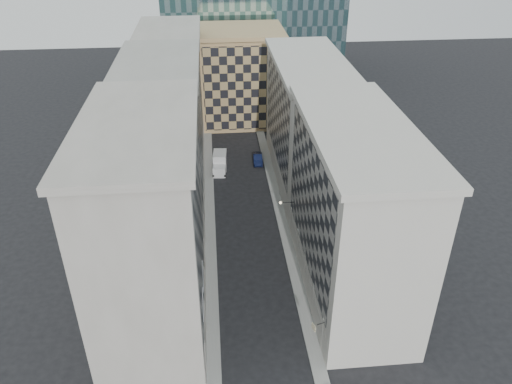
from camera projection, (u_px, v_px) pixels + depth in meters
sidewalk_west at (210, 220)px, 72.96m from camera, size 1.50×100.00×0.15m
sidewalk_east at (281, 216)px, 73.81m from camera, size 1.50×100.00×0.15m
bldg_left_a at (151, 231)px, 50.25m from camera, size 10.80×22.80×23.70m
bldg_left_b at (165, 143)px, 69.33m from camera, size 10.80×22.80×22.70m
bldg_left_c at (173, 93)px, 88.41m from camera, size 10.80×22.80×21.70m
bldg_right_a at (351, 211)px, 56.18m from camera, size 10.80×26.80×20.70m
bldg_right_b at (307, 122)px, 79.53m from camera, size 10.80×28.80×19.70m
tan_block at (241, 76)px, 101.19m from camera, size 16.80×14.80×18.80m
flagpoles_left at (203, 290)px, 48.32m from camera, size 0.10×6.33×2.33m
bracket_lamp at (282, 203)px, 65.47m from camera, size 1.98×0.36×0.36m
box_truck at (220, 163)px, 85.72m from camera, size 2.66×5.61×2.99m
dark_car at (258, 159)px, 88.39m from camera, size 1.81×4.59×1.49m
shop_sign at (314, 327)px, 49.78m from camera, size 1.26×0.72×0.82m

